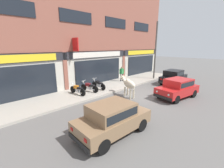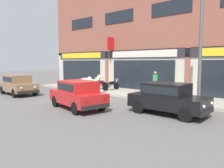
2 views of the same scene
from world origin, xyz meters
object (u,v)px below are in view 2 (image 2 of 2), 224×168
at_px(car_1, 78,93).
at_px(motorcycle_1, 100,84).
at_px(car_0, 18,84).
at_px(utility_pole, 201,45).
at_px(car_2, 167,97).
at_px(motorcycle_2, 111,85).
at_px(motorcycle_0, 92,83).
at_px(pedestrian, 155,80).
at_px(cow, 87,83).

bearing_deg(car_1, motorcycle_1, 125.45).
xyz_separation_m(car_0, utility_pole, (11.55, 4.46, 2.50)).
relative_size(car_2, motorcycle_2, 2.00).
bearing_deg(utility_pole, motorcycle_1, 172.32).
height_order(motorcycle_0, motorcycle_1, same).
xyz_separation_m(pedestrian, utility_pole, (3.74, -1.79, 2.19)).
relative_size(cow, car_1, 0.54).
height_order(motorcycle_2, utility_pole, utility_pole).
bearing_deg(pedestrian, motorcycle_0, -174.54).
distance_m(car_2, utility_pole, 3.59).
xyz_separation_m(motorcycle_1, utility_pole, (8.58, -1.16, 2.78)).
distance_m(motorcycle_0, motorcycle_2, 2.22).
bearing_deg(motorcycle_0, car_1, -48.03).
xyz_separation_m(motorcycle_0, utility_pole, (9.71, -1.22, 2.78)).
bearing_deg(car_0, pedestrian, 38.67).
distance_m(car_0, car_1, 7.02).
relative_size(car_0, car_1, 0.97).
bearing_deg(cow, motorcycle_0, 132.81).
height_order(car_2, motorcycle_2, car_2).
bearing_deg(motorcycle_2, car_1, -63.07).
relative_size(car_0, motorcycle_2, 2.03).
relative_size(motorcycle_2, utility_pole, 0.29).
relative_size(car_2, motorcycle_0, 2.01).
bearing_deg(utility_pole, cow, -166.02).
distance_m(pedestrian, utility_pole, 4.69).
bearing_deg(cow, motorcycle_2, 99.63).
height_order(motorcycle_0, pedestrian, pedestrian).
bearing_deg(motorcycle_1, motorcycle_0, 177.02).
xyz_separation_m(car_1, utility_pole, (4.52, 4.55, 2.50)).
bearing_deg(motorcycle_1, cow, -60.85).
distance_m(motorcycle_2, pedestrian, 3.82).
bearing_deg(cow, car_1, -48.94).
distance_m(car_0, car_2, 11.22).
relative_size(motorcycle_1, motorcycle_2, 0.98).
distance_m(cow, motorcycle_2, 3.09).
relative_size(motorcycle_0, utility_pole, 0.29).
bearing_deg(motorcycle_1, pedestrian, 7.39).
relative_size(car_2, utility_pole, 0.57).
bearing_deg(pedestrian, utility_pole, -25.52).
height_order(cow, motorcycle_2, cow).
xyz_separation_m(motorcycle_2, utility_pole, (7.48, -1.28, 2.78)).
distance_m(car_1, motorcycle_2, 6.54).
relative_size(motorcycle_1, pedestrian, 1.11).
relative_size(car_0, utility_pole, 0.58).
xyz_separation_m(cow, motorcycle_1, (-1.61, 2.89, -0.47)).
xyz_separation_m(car_2, motorcycle_2, (-6.99, 3.80, -0.28)).
distance_m(cow, utility_pole, 7.55).
height_order(car_1, car_2, same).
xyz_separation_m(cow, car_1, (2.45, -2.81, -0.19)).
bearing_deg(car_0, utility_pole, 21.12).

